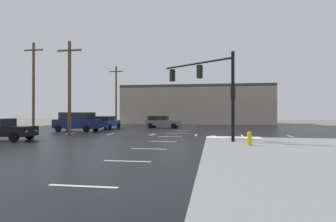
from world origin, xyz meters
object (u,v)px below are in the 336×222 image
(utility_pole_mid, at_px, (69,86))
(utility_pole_distant, at_px, (116,95))
(sedan_black, at_px, (0,129))
(utility_pole_far, at_px, (34,85))
(traffic_signal_mast, at_px, (211,83))
(fire_hydrant, at_px, (249,138))
(suv_navy, at_px, (77,121))
(sedan_grey, at_px, (162,122))
(sedan_blue, at_px, (107,122))

(utility_pole_mid, relative_size, utility_pole_distant, 0.88)
(sedan_black, bearing_deg, utility_pole_far, 109.80)
(traffic_signal_mast, bearing_deg, fire_hydrant, 162.70)
(fire_hydrant, xyz_separation_m, sedan_black, (-17.24, 1.40, 0.32))
(suv_navy, distance_m, utility_pole_distant, 15.22)
(fire_hydrant, distance_m, suv_navy, 20.05)
(traffic_signal_mast, bearing_deg, utility_pole_mid, 22.37)
(sedan_grey, bearing_deg, fire_hydrant, -62.80)
(utility_pole_far, bearing_deg, traffic_signal_mast, -23.11)
(fire_hydrant, height_order, sedan_blue, sedan_blue)
(traffic_signal_mast, xyz_separation_m, sedan_grey, (-6.43, 16.47, -3.26))
(sedan_blue, bearing_deg, fire_hydrant, -136.35)
(suv_navy, relative_size, utility_pole_mid, 0.60)
(sedan_blue, bearing_deg, suv_navy, 162.09)
(sedan_blue, bearing_deg, utility_pole_far, 127.27)
(traffic_signal_mast, relative_size, suv_navy, 1.19)
(traffic_signal_mast, bearing_deg, suv_navy, 6.36)
(traffic_signal_mast, relative_size, utility_pole_far, 0.61)
(suv_navy, relative_size, utility_pole_far, 0.51)
(sedan_grey, xyz_separation_m, utility_pole_distant, (-8.65, 6.67, 4.05))
(fire_hydrant, height_order, suv_navy, suv_navy)
(fire_hydrant, relative_size, sedan_black, 0.17)
(traffic_signal_mast, height_order, sedan_black, traffic_signal_mast)
(traffic_signal_mast, relative_size, sedan_grey, 1.27)
(suv_navy, xyz_separation_m, sedan_black, (-0.82, -10.09, -0.24))
(utility_pole_far, relative_size, utility_pole_distant, 1.03)
(traffic_signal_mast, xyz_separation_m, utility_pole_mid, (-12.29, 3.21, 0.24))
(fire_hydrant, bearing_deg, sedan_blue, 132.79)
(fire_hydrant, relative_size, sedan_grey, 0.17)
(traffic_signal_mast, height_order, fire_hydrant, traffic_signal_mast)
(sedan_black, height_order, utility_pole_far, utility_pole_far)
(sedan_grey, height_order, sedan_blue, same)
(fire_hydrant, xyz_separation_m, utility_pole_mid, (-14.49, 6.28, 3.81))
(traffic_signal_mast, bearing_deg, utility_pole_far, 13.91)
(utility_pole_far, bearing_deg, utility_pole_distant, 74.65)
(sedan_grey, bearing_deg, suv_navy, -130.71)
(sedan_grey, distance_m, sedan_blue, 7.14)
(sedan_blue, bearing_deg, utility_pole_distant, 14.24)
(fire_hydrant, relative_size, sedan_blue, 0.17)
(utility_pole_far, bearing_deg, fire_hydrant, -27.75)
(suv_navy, height_order, sedan_blue, suv_navy)
(sedan_black, relative_size, sedan_grey, 1.00)
(sedan_black, relative_size, sedan_blue, 1.01)
(traffic_signal_mast, relative_size, utility_pole_mid, 0.71)
(suv_navy, relative_size, sedan_grey, 1.07)
(utility_pole_distant, bearing_deg, sedan_grey, -37.62)
(sedan_blue, height_order, utility_pole_distant, utility_pole_distant)
(sedan_grey, xyz_separation_m, sedan_blue, (-6.24, -3.48, 0.00))
(sedan_black, xyz_separation_m, sedan_blue, (2.37, 14.66, 0.00))
(sedan_blue, bearing_deg, traffic_signal_mast, -134.88)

